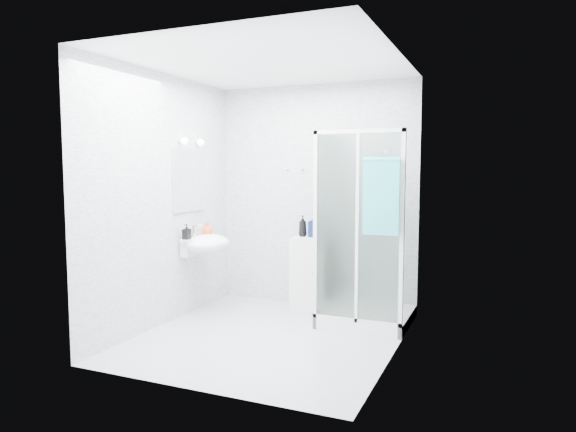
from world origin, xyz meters
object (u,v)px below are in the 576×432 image
at_px(storage_cabinet, 310,274).
at_px(soap_dispenser_black, 187,232).
at_px(hand_towel, 381,195).
at_px(wall_basin, 206,244).
at_px(soap_dispenser_orange, 208,229).
at_px(shampoo_bottle_b, 314,225).
at_px(shower_enclosure, 358,281).
at_px(shampoo_bottle_a, 303,226).

distance_m(storage_cabinet, soap_dispenser_black, 1.46).
bearing_deg(hand_towel, storage_cabinet, 145.30).
relative_size(wall_basin, soap_dispenser_black, 3.42).
distance_m(storage_cabinet, soap_dispenser_orange, 1.28).
height_order(shampoo_bottle_b, soap_dispenser_black, shampoo_bottle_b).
xyz_separation_m(shower_enclosure, storage_cabinet, (-0.64, 0.26, -0.02)).
bearing_deg(soap_dispenser_orange, wall_basin, -65.61).
bearing_deg(shower_enclosure, hand_towel, -51.44).
height_order(hand_towel, soap_dispenser_orange, hand_towel).
relative_size(storage_cabinet, soap_dispenser_black, 5.21).
bearing_deg(storage_cabinet, soap_dispenser_black, -143.88).
bearing_deg(shampoo_bottle_a, hand_towel, -32.48).
bearing_deg(shower_enclosure, storage_cabinet, 157.67).
xyz_separation_m(hand_towel, soap_dispenser_orange, (-2.05, 0.26, -0.44)).
relative_size(hand_towel, soap_dispenser_black, 4.45).
bearing_deg(shampoo_bottle_a, shampoo_bottle_b, 6.90).
relative_size(shower_enclosure, soap_dispenser_black, 12.20).
xyz_separation_m(shampoo_bottle_a, soap_dispenser_black, (-1.06, -0.76, -0.03)).
xyz_separation_m(wall_basin, soap_dispenser_orange, (-0.08, 0.18, 0.14)).
height_order(wall_basin, storage_cabinet, wall_basin).
bearing_deg(shampoo_bottle_a, soap_dispenser_black, -144.29).
height_order(storage_cabinet, hand_towel, hand_towel).
relative_size(hand_towel, shampoo_bottle_a, 3.02).
relative_size(shampoo_bottle_a, soap_dispenser_orange, 1.58).
bearing_deg(shampoo_bottle_b, shampoo_bottle_a, -173.10).
relative_size(shower_enclosure, hand_towel, 2.74).
distance_m(shower_enclosure, shampoo_bottle_b, 0.85).
xyz_separation_m(wall_basin, hand_towel, (1.97, -0.09, 0.59)).
height_order(shower_enclosure, soap_dispenser_orange, shower_enclosure).
height_order(shampoo_bottle_b, soap_dispenser_orange, shampoo_bottle_b).
bearing_deg(shampoo_bottle_a, soap_dispenser_orange, -158.26).
bearing_deg(hand_towel, shampoo_bottle_b, 143.19).
distance_m(shampoo_bottle_a, shampoo_bottle_b, 0.14).
distance_m(shampoo_bottle_a, soap_dispenser_orange, 1.09).
xyz_separation_m(hand_towel, shampoo_bottle_b, (-0.91, 0.68, -0.40)).
distance_m(hand_towel, shampoo_bottle_b, 1.20).
relative_size(shower_enclosure, shampoo_bottle_b, 7.55).
xyz_separation_m(wall_basin, shampoo_bottle_a, (0.93, 0.58, 0.18)).
bearing_deg(hand_towel, soap_dispenser_black, -177.43).
relative_size(storage_cabinet, shampoo_bottle_b, 3.23).
distance_m(shower_enclosure, shampoo_bottle_a, 0.93).
bearing_deg(wall_basin, storage_cabinet, 29.62).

